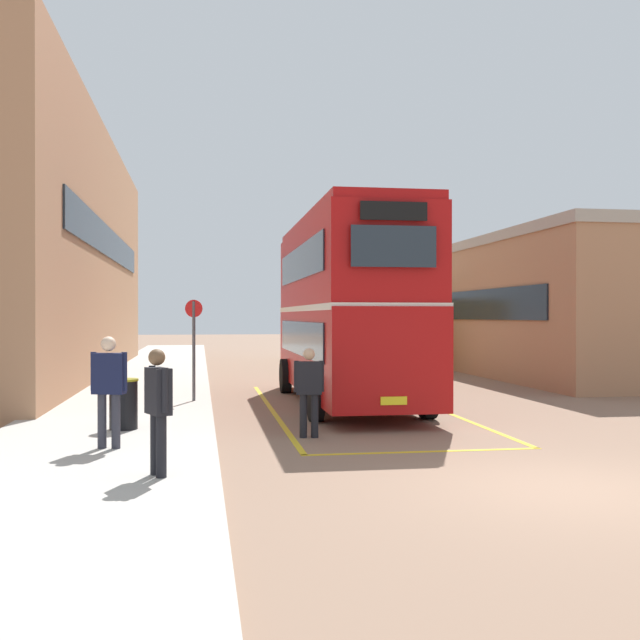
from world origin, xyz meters
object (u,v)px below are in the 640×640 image
double_decker_bus (346,306)px  single_deck_bus (369,329)px  pedestrian_waiting_near (109,383)px  pedestrian_waiting_far (158,403)px  pedestrian_boarding (309,386)px  litter_bin (124,404)px  bus_stop_sign (194,340)px

double_decker_bus → single_deck_bus: size_ratio=1.00×
pedestrian_waiting_near → pedestrian_waiting_far: pedestrian_waiting_near is taller
pedestrian_boarding → pedestrian_waiting_near: 3.70m
single_deck_bus → pedestrian_waiting_far: single_deck_bus is taller
double_decker_bus → pedestrian_boarding: 5.56m
litter_bin → single_deck_bus: bearing=65.1°
double_decker_bus → pedestrian_boarding: double_decker_bus is taller
pedestrian_boarding → pedestrian_waiting_far: size_ratio=0.99×
pedestrian_boarding → pedestrian_waiting_near: size_ratio=0.93×
pedestrian_waiting_far → double_decker_bus: bearing=63.7°
pedestrian_waiting_near → bus_stop_sign: bearing=78.9°
pedestrian_boarding → bus_stop_sign: bearing=112.5°
double_decker_bus → pedestrian_waiting_far: (-4.25, -8.62, -1.40)m
double_decker_bus → single_deck_bus: bearing=74.9°
double_decker_bus → bus_stop_sign: (-3.86, 0.13, -0.84)m
double_decker_bus → pedestrian_boarding: bearing=-108.7°
double_decker_bus → bus_stop_sign: 3.95m
single_deck_bus → litter_bin: bearing=-114.9°
double_decker_bus → pedestrian_waiting_far: bearing=-116.3°
pedestrian_waiting_near → litter_bin: bearing=89.3°
bus_stop_sign → single_deck_bus: bearing=62.7°
pedestrian_waiting_far → litter_bin: (-0.87, 4.24, -0.50)m
pedestrian_waiting_far → litter_bin: size_ratio=1.79×
pedestrian_waiting_near → bus_stop_sign: 6.68m
pedestrian_waiting_far → pedestrian_boarding: bearing=54.5°
pedestrian_boarding → litter_bin: (-3.41, 0.67, -0.34)m
pedestrian_waiting_far → bus_stop_sign: (0.39, 8.75, 0.55)m
pedestrian_boarding → pedestrian_waiting_near: pedestrian_waiting_near is taller
double_decker_bus → bus_stop_sign: bearing=178.1°
pedestrian_boarding → single_deck_bus: bearing=74.0°
single_deck_bus → pedestrian_waiting_near: bearing=-112.9°
single_deck_bus → pedestrian_waiting_near: (-9.45, -22.38, -0.45)m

